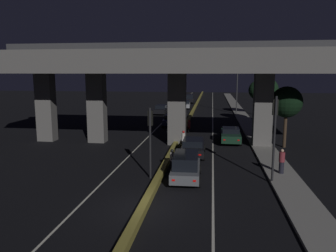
{
  "coord_description": "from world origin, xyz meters",
  "views": [
    {
      "loc": [
        3.25,
        -15.35,
        6.78
      ],
      "look_at": [
        -0.82,
        14.89,
        1.78
      ],
      "focal_mm": 35.0,
      "sensor_mm": 36.0,
      "label": 1
    }
  ],
  "objects_px": {
    "motorcycle_red_filtering_far": "(189,127)",
    "motorcycle_black_filtering_near": "(172,161)",
    "car_black_second": "(193,147)",
    "car_dark_green_third": "(231,135)",
    "car_dark_blue_lead_oncoming": "(172,120)",
    "car_grey_lead": "(186,166)",
    "car_black_second_oncoming": "(161,109)",
    "traffic_light_right_of_median": "(275,125)",
    "pedestrian_on_sidewalk": "(282,161)",
    "car_black_fourth_oncoming": "(190,99)",
    "car_silver_third_oncoming": "(185,104)",
    "motorcycle_white_filtering_mid": "(183,139)",
    "traffic_light_left_of_median": "(150,130)"
  },
  "relations": [
    {
      "from": "car_grey_lead",
      "to": "car_black_second",
      "type": "height_order",
      "value": "car_grey_lead"
    },
    {
      "from": "car_dark_green_third",
      "to": "car_black_fourth_oncoming",
      "type": "xyz_separation_m",
      "value": [
        -6.8,
        41.21,
        0.25
      ]
    },
    {
      "from": "traffic_light_left_of_median",
      "to": "motorcycle_black_filtering_near",
      "type": "bearing_deg",
      "value": 58.58
    },
    {
      "from": "traffic_light_left_of_median",
      "to": "motorcycle_black_filtering_near",
      "type": "relative_size",
      "value": 2.37
    },
    {
      "from": "traffic_light_right_of_median",
      "to": "car_black_fourth_oncoming",
      "type": "bearing_deg",
      "value": 99.31
    },
    {
      "from": "traffic_light_left_of_median",
      "to": "car_black_second",
      "type": "distance_m",
      "value": 6.99
    },
    {
      "from": "motorcycle_white_filtering_mid",
      "to": "car_grey_lead",
      "type": "bearing_deg",
      "value": -175.8
    },
    {
      "from": "car_dark_green_third",
      "to": "car_black_second_oncoming",
      "type": "distance_m",
      "value": 23.2
    },
    {
      "from": "car_dark_blue_lead_oncoming",
      "to": "car_black_fourth_oncoming",
      "type": "xyz_separation_m",
      "value": [
        0.15,
        32.21,
        0.24
      ]
    },
    {
      "from": "car_dark_blue_lead_oncoming",
      "to": "pedestrian_on_sidewalk",
      "type": "xyz_separation_m",
      "value": [
        9.73,
        -19.3,
        0.22
      ]
    },
    {
      "from": "car_dark_blue_lead_oncoming",
      "to": "car_silver_third_oncoming",
      "type": "height_order",
      "value": "car_silver_third_oncoming"
    },
    {
      "from": "traffic_light_right_of_median",
      "to": "car_dark_green_third",
      "type": "bearing_deg",
      "value": 99.09
    },
    {
      "from": "traffic_light_left_of_median",
      "to": "pedestrian_on_sidewalk",
      "type": "distance_m",
      "value": 8.92
    },
    {
      "from": "car_dark_green_third",
      "to": "pedestrian_on_sidewalk",
      "type": "height_order",
      "value": "pedestrian_on_sidewalk"
    },
    {
      "from": "car_grey_lead",
      "to": "car_black_second_oncoming",
      "type": "relative_size",
      "value": 0.89
    },
    {
      "from": "traffic_light_left_of_median",
      "to": "car_silver_third_oncoming",
      "type": "distance_m",
      "value": 41.93
    },
    {
      "from": "car_grey_lead",
      "to": "motorcycle_red_filtering_far",
      "type": "bearing_deg",
      "value": 1.85
    },
    {
      "from": "car_silver_third_oncoming",
      "to": "car_black_fourth_oncoming",
      "type": "xyz_separation_m",
      "value": [
        0.14,
        11.23,
        0.21
      ]
    },
    {
      "from": "car_black_fourth_oncoming",
      "to": "car_silver_third_oncoming",
      "type": "bearing_deg",
      "value": -2.55
    },
    {
      "from": "car_grey_lead",
      "to": "motorcycle_black_filtering_near",
      "type": "relative_size",
      "value": 2.17
    },
    {
      "from": "traffic_light_left_of_median",
      "to": "pedestrian_on_sidewalk",
      "type": "bearing_deg",
      "value": 10.38
    },
    {
      "from": "car_black_second",
      "to": "car_dark_green_third",
      "type": "xyz_separation_m",
      "value": [
        3.34,
        5.75,
        0.0
      ]
    },
    {
      "from": "car_grey_lead",
      "to": "car_silver_third_oncoming",
      "type": "height_order",
      "value": "car_grey_lead"
    },
    {
      "from": "car_black_second_oncoming",
      "to": "motorcycle_red_filtering_far",
      "type": "height_order",
      "value": "car_black_second_oncoming"
    },
    {
      "from": "motorcycle_black_filtering_near",
      "to": "car_grey_lead",
      "type": "bearing_deg",
      "value": -152.66
    },
    {
      "from": "car_black_second",
      "to": "car_black_second_oncoming",
      "type": "xyz_separation_m",
      "value": [
        -6.79,
        26.62,
        0.02
      ]
    },
    {
      "from": "traffic_light_right_of_median",
      "to": "car_silver_third_oncoming",
      "type": "distance_m",
      "value": 42.87
    },
    {
      "from": "car_dark_blue_lead_oncoming",
      "to": "motorcycle_black_filtering_near",
      "type": "bearing_deg",
      "value": 6.49
    },
    {
      "from": "traffic_light_left_of_median",
      "to": "motorcycle_red_filtering_far",
      "type": "bearing_deg",
      "value": 85.67
    },
    {
      "from": "car_black_second",
      "to": "car_dark_blue_lead_oncoming",
      "type": "relative_size",
      "value": 1.11
    },
    {
      "from": "car_black_fourth_oncoming",
      "to": "motorcycle_red_filtering_far",
      "type": "bearing_deg",
      "value": 1.94
    },
    {
      "from": "motorcycle_black_filtering_near",
      "to": "car_black_second_oncoming",
      "type": "bearing_deg",
      "value": 7.92
    },
    {
      "from": "car_black_second_oncoming",
      "to": "car_black_fourth_oncoming",
      "type": "xyz_separation_m",
      "value": [
        3.33,
        20.33,
        0.23
      ]
    },
    {
      "from": "motorcycle_white_filtering_mid",
      "to": "car_silver_third_oncoming",
      "type": "bearing_deg",
      "value": 2.68
    },
    {
      "from": "car_dark_green_third",
      "to": "motorcycle_red_filtering_far",
      "type": "relative_size",
      "value": 2.57
    },
    {
      "from": "car_black_second_oncoming",
      "to": "motorcycle_black_filtering_near",
      "type": "distance_m",
      "value": 31.33
    },
    {
      "from": "car_dark_green_third",
      "to": "car_dark_blue_lead_oncoming",
      "type": "height_order",
      "value": "car_dark_blue_lead_oncoming"
    },
    {
      "from": "motorcycle_red_filtering_far",
      "to": "motorcycle_black_filtering_near",
      "type": "bearing_deg",
      "value": 179.39
    },
    {
      "from": "motorcycle_white_filtering_mid",
      "to": "pedestrian_on_sidewalk",
      "type": "bearing_deg",
      "value": -140.13
    },
    {
      "from": "car_black_second",
      "to": "car_silver_third_oncoming",
      "type": "xyz_separation_m",
      "value": [
        -3.61,
        35.72,
        0.04
      ]
    },
    {
      "from": "car_black_second",
      "to": "motorcycle_white_filtering_mid",
      "type": "height_order",
      "value": "motorcycle_white_filtering_mid"
    },
    {
      "from": "motorcycle_red_filtering_far",
      "to": "pedestrian_on_sidewalk",
      "type": "height_order",
      "value": "pedestrian_on_sidewalk"
    },
    {
      "from": "car_black_second_oncoming",
      "to": "motorcycle_black_filtering_near",
      "type": "height_order",
      "value": "car_black_second_oncoming"
    },
    {
      "from": "car_black_fourth_oncoming",
      "to": "car_grey_lead",
      "type": "bearing_deg",
      "value": 1.81
    },
    {
      "from": "car_black_second",
      "to": "pedestrian_on_sidewalk",
      "type": "xyz_separation_m",
      "value": [
        6.11,
        -4.56,
        0.23
      ]
    },
    {
      "from": "car_dark_green_third",
      "to": "car_black_second_oncoming",
      "type": "xyz_separation_m",
      "value": [
        -10.13,
        20.88,
        0.02
      ]
    },
    {
      "from": "traffic_light_right_of_median",
      "to": "motorcycle_black_filtering_near",
      "type": "distance_m",
      "value": 7.41
    },
    {
      "from": "car_black_second",
      "to": "motorcycle_black_filtering_near",
      "type": "height_order",
      "value": "motorcycle_black_filtering_near"
    },
    {
      "from": "car_grey_lead",
      "to": "pedestrian_on_sidewalk",
      "type": "relative_size",
      "value": 2.55
    },
    {
      "from": "car_silver_third_oncoming",
      "to": "motorcycle_red_filtering_far",
      "type": "distance_m",
      "value": 24.88
    }
  ]
}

